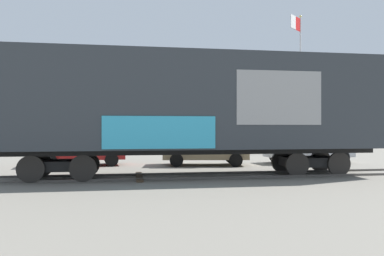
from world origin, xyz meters
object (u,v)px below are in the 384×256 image
freight_car (192,104)px  flagpole (299,63)px  parked_car_tan (205,147)px  parked_car_red (80,148)px  parked_car_silver (307,148)px

freight_car → flagpole: size_ratio=1.42×
freight_car → parked_car_tan: 4.89m
parked_car_red → parked_car_silver: 11.69m
flagpole → parked_car_red: flagpole is taller
freight_car → parked_car_red: size_ratio=3.36×
freight_car → flagpole: flagpole is taller
parked_car_tan → parked_car_silver: 5.62m
parked_car_tan → parked_car_silver: parked_car_tan is taller
flagpole → freight_car: bearing=-129.6°
freight_car → parked_car_silver: (6.93, 4.71, -1.94)m
freight_car → parked_car_silver: bearing=34.2°
parked_car_red → parked_car_tan: 6.12m
parked_car_red → parked_car_silver: bearing=-1.6°
parked_car_silver → parked_car_tan: bearing=-176.2°
freight_car → parked_car_tan: freight_car is taller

